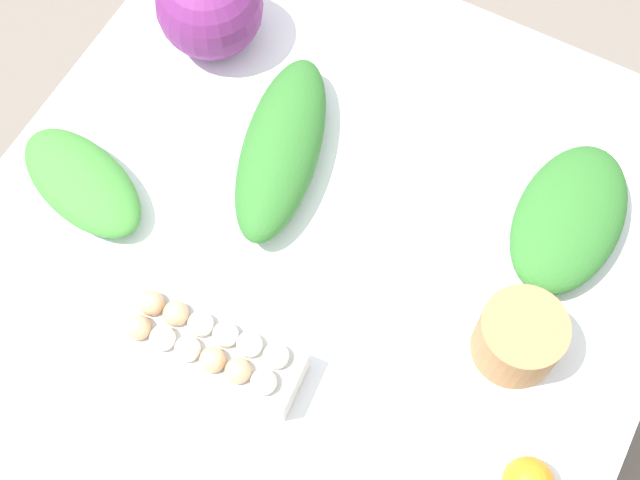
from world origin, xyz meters
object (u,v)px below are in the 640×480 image
Objects in this scene: cabbage_purple at (209,6)px; paper_bag at (519,338)px; greens_bunch_kale at (82,182)px; greens_bunch_dandelion at (569,218)px; egg_carton at (209,348)px; greens_bunch_scallion at (282,148)px.

cabbage_purple reaches higher than paper_bag.
greens_bunch_kale is at bearing -4.26° from cabbage_purple.
paper_bag is at bearing 1.81° from greens_bunch_dandelion.
paper_bag is (-0.23, 0.39, 0.01)m from egg_carton.
greens_bunch_kale is (0.08, -0.72, -0.02)m from paper_bag.
paper_bag is 0.37× the size of greens_bunch_scallion.
greens_bunch_kale is (0.20, -0.25, -0.01)m from greens_bunch_scallion.
greens_bunch_scallion is (-0.12, -0.46, -0.01)m from paper_bag.
egg_carton is 1.16× the size of greens_bunch_kale.
egg_carton reaches higher than greens_bunch_kale.
greens_bunch_scallion is (-0.34, -0.07, 0.00)m from egg_carton.
cabbage_purple is at bearing -125.20° from greens_bunch_scallion.
greens_bunch_kale is (0.36, -0.03, -0.06)m from cabbage_purple.
egg_carton is 0.36m from greens_bunch_kale.
greens_bunch_scallion is 0.47m from greens_bunch_dandelion.
egg_carton is at bearing -40.65° from greens_bunch_dandelion.
greens_bunch_dandelion is at bearing 102.97° from greens_bunch_scallion.
egg_carton is at bearing 11.68° from greens_bunch_scallion.
paper_bag reaches higher than greens_bunch_scallion.
paper_bag reaches higher than egg_carton.
cabbage_purple is 0.75m from paper_bag.
cabbage_purple is 0.59m from egg_carton.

